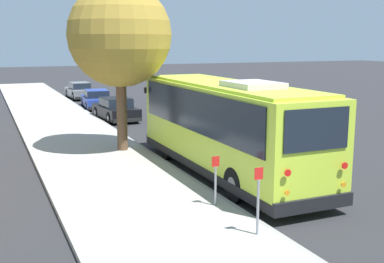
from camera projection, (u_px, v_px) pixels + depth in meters
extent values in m
plane|color=#28282B|center=(232.00, 170.00, 17.28)|extent=(160.00, 160.00, 0.00)
cube|color=#A3A099|center=(117.00, 182.00, 15.60)|extent=(80.00, 4.45, 0.15)
cube|color=gray|center=(182.00, 174.00, 16.50)|extent=(80.00, 0.14, 0.15)
cube|color=#BCDB38|center=(225.00, 126.00, 16.48)|extent=(9.79, 2.45, 2.81)
cube|color=black|center=(225.00, 162.00, 16.71)|extent=(9.84, 2.50, 0.28)
cube|color=black|center=(226.00, 109.00, 16.37)|extent=(8.99, 2.54, 1.34)
cube|color=black|center=(173.00, 95.00, 20.80)|extent=(0.04, 2.13, 1.41)
cube|color=black|center=(317.00, 130.00, 11.91)|extent=(0.04, 1.95, 1.07)
cube|color=black|center=(173.00, 79.00, 20.68)|extent=(0.04, 1.75, 0.22)
cube|color=#BCDB38|center=(226.00, 84.00, 16.21)|extent=(9.19, 2.23, 0.10)
cube|color=silver|center=(253.00, 85.00, 14.62)|extent=(1.80, 1.38, 0.20)
cube|color=black|center=(173.00, 136.00, 21.16)|extent=(0.11, 2.45, 0.36)
cube|color=black|center=(314.00, 205.00, 12.25)|extent=(0.11, 2.45, 0.36)
cylinder|color=red|center=(288.00, 173.00, 11.69)|extent=(0.03, 0.18, 0.18)
cylinder|color=orange|center=(287.00, 193.00, 11.78)|extent=(0.03, 0.14, 0.14)
cylinder|color=red|center=(345.00, 166.00, 12.37)|extent=(0.03, 0.18, 0.18)
cylinder|color=orange|center=(344.00, 185.00, 12.46)|extent=(0.03, 0.14, 0.14)
cube|color=white|center=(156.00, 133.00, 20.86)|extent=(0.04, 0.32, 0.18)
cube|color=white|center=(190.00, 131.00, 21.49)|extent=(0.04, 0.32, 0.18)
cube|color=black|center=(145.00, 90.00, 19.92)|extent=(0.06, 0.10, 0.24)
cylinder|color=black|center=(167.00, 146.00, 18.89)|extent=(1.02, 0.30, 1.02)
cylinder|color=slate|center=(167.00, 146.00, 18.89)|extent=(0.46, 0.32, 0.46)
cylinder|color=black|center=(216.00, 142.00, 19.72)|extent=(1.02, 0.30, 1.02)
cylinder|color=slate|center=(216.00, 142.00, 19.72)|extent=(0.46, 0.32, 0.46)
cylinder|color=black|center=(236.00, 184.00, 13.80)|extent=(1.02, 0.30, 1.02)
cylinder|color=slate|center=(236.00, 184.00, 13.80)|extent=(0.46, 0.32, 0.46)
cylinder|color=black|center=(297.00, 176.00, 14.63)|extent=(1.02, 0.30, 1.02)
cylinder|color=slate|center=(297.00, 176.00, 14.63)|extent=(0.46, 0.32, 0.46)
cube|color=black|center=(116.00, 112.00, 28.37)|extent=(4.20, 1.97, 0.65)
cube|color=black|center=(116.00, 102.00, 28.17)|extent=(2.03, 1.60, 0.48)
cube|color=black|center=(116.00, 98.00, 28.13)|extent=(1.95, 1.56, 0.05)
cube|color=black|center=(105.00, 111.00, 30.23)|extent=(0.18, 1.68, 0.20)
cube|color=black|center=(128.00, 120.00, 26.59)|extent=(0.18, 1.68, 0.20)
cylinder|color=black|center=(97.00, 112.00, 29.18)|extent=(0.68, 0.24, 0.67)
cylinder|color=slate|center=(97.00, 112.00, 29.18)|extent=(0.32, 0.24, 0.30)
cylinder|color=black|center=(121.00, 111.00, 29.88)|extent=(0.68, 0.24, 0.67)
cylinder|color=slate|center=(121.00, 111.00, 29.88)|extent=(0.32, 0.24, 0.30)
cylinder|color=black|center=(110.00, 118.00, 26.91)|extent=(0.68, 0.24, 0.67)
cylinder|color=slate|center=(110.00, 118.00, 26.91)|extent=(0.32, 0.24, 0.30)
cylinder|color=black|center=(136.00, 116.00, 27.62)|extent=(0.68, 0.24, 0.67)
cylinder|color=slate|center=(136.00, 116.00, 27.62)|extent=(0.32, 0.24, 0.30)
cube|color=navy|center=(97.00, 101.00, 33.57)|extent=(4.27, 2.07, 0.62)
cube|color=black|center=(96.00, 94.00, 33.36)|extent=(2.08, 1.65, 0.48)
cube|color=navy|center=(96.00, 90.00, 33.32)|extent=(2.00, 1.61, 0.05)
cube|color=black|center=(93.00, 101.00, 35.55)|extent=(0.22, 1.68, 0.20)
cube|color=black|center=(101.00, 108.00, 31.66)|extent=(0.22, 1.68, 0.20)
cylinder|color=black|center=(83.00, 102.00, 34.56)|extent=(0.64, 0.25, 0.62)
cylinder|color=slate|center=(83.00, 102.00, 34.56)|extent=(0.30, 0.24, 0.28)
cylinder|color=black|center=(105.00, 101.00, 35.06)|extent=(0.64, 0.25, 0.62)
cylinder|color=slate|center=(105.00, 101.00, 35.06)|extent=(0.30, 0.24, 0.28)
cylinder|color=black|center=(87.00, 106.00, 32.12)|extent=(0.64, 0.25, 0.62)
cylinder|color=slate|center=(87.00, 106.00, 32.12)|extent=(0.30, 0.24, 0.28)
cylinder|color=black|center=(111.00, 105.00, 32.63)|extent=(0.64, 0.25, 0.62)
cylinder|color=slate|center=(111.00, 105.00, 32.63)|extent=(0.30, 0.24, 0.28)
cube|color=slate|center=(80.00, 92.00, 39.11)|extent=(4.08, 1.77, 0.66)
cube|color=black|center=(80.00, 86.00, 38.91)|extent=(1.95, 1.48, 0.48)
cube|color=slate|center=(79.00, 83.00, 38.87)|extent=(1.87, 1.44, 0.05)
cube|color=black|center=(74.00, 93.00, 40.96)|extent=(0.13, 1.59, 0.20)
cube|color=black|center=(85.00, 98.00, 37.35)|extent=(0.13, 1.59, 0.20)
cylinder|color=black|center=(67.00, 93.00, 39.96)|extent=(0.68, 0.22, 0.67)
cylinder|color=slate|center=(67.00, 93.00, 39.96)|extent=(0.31, 0.23, 0.30)
cylinder|color=black|center=(85.00, 93.00, 40.58)|extent=(0.68, 0.22, 0.67)
cylinder|color=slate|center=(85.00, 93.00, 40.58)|extent=(0.31, 0.23, 0.30)
cylinder|color=black|center=(74.00, 96.00, 37.70)|extent=(0.68, 0.22, 0.67)
cylinder|color=slate|center=(74.00, 96.00, 37.70)|extent=(0.31, 0.23, 0.30)
cylinder|color=black|center=(92.00, 96.00, 38.33)|extent=(0.68, 0.22, 0.67)
cylinder|color=slate|center=(92.00, 96.00, 38.33)|extent=(0.31, 0.23, 0.30)
cylinder|color=brown|center=(122.00, 111.00, 19.62)|extent=(0.42, 0.42, 3.22)
sphere|color=olive|center=(120.00, 35.00, 19.06)|extent=(4.15, 4.15, 4.15)
sphere|color=#A58431|center=(115.00, 1.00, 19.28)|extent=(2.70, 2.70, 2.70)
cylinder|color=gray|center=(258.00, 207.00, 11.02)|extent=(0.06, 0.06, 1.32)
cube|color=red|center=(259.00, 174.00, 10.87)|extent=(0.02, 0.22, 0.28)
cylinder|color=gray|center=(215.00, 186.00, 13.01)|extent=(0.06, 0.06, 1.10)
cube|color=red|center=(216.00, 161.00, 12.89)|extent=(0.02, 0.22, 0.28)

